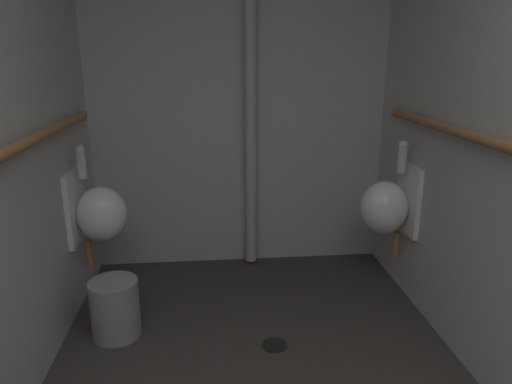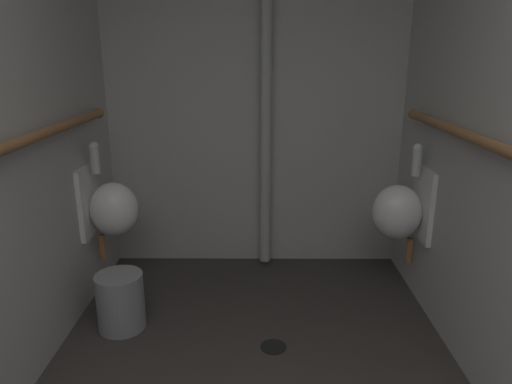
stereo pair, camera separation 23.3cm
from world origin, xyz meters
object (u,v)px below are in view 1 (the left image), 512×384
Objects in this scene: urinal_left_mid at (98,213)px; urinal_right_mid at (388,206)px; waste_bin at (115,308)px; floor_drain at (274,345)px; standpipe_back_wall at (251,92)px.

urinal_right_mid is (1.78, -0.04, 0.00)m from urinal_left_mid.
urinal_left_mid is 2.31× the size of waste_bin.
floor_drain is 0.90m from waste_bin.
urinal_left_mid and urinal_right_mid have the same top height.
waste_bin is (-0.83, -0.86, -1.10)m from standpipe_back_wall.
urinal_right_mid is 1.18m from standpipe_back_wall.
urinal_left_mid is at bearing 109.44° from waste_bin.
standpipe_back_wall reaches higher than urinal_left_mid.
urinal_right_mid is at bearing -32.16° from standpipe_back_wall.
urinal_left_mid is 1.00× the size of urinal_right_mid.
urinal_left_mid is 0.59m from waste_bin.
urinal_right_mid is 1.12m from floor_drain.
urinal_right_mid is 2.31× the size of waste_bin.
standpipe_back_wall is at bearing 26.02° from urinal_left_mid.
urinal_right_mid reaches higher than floor_drain.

